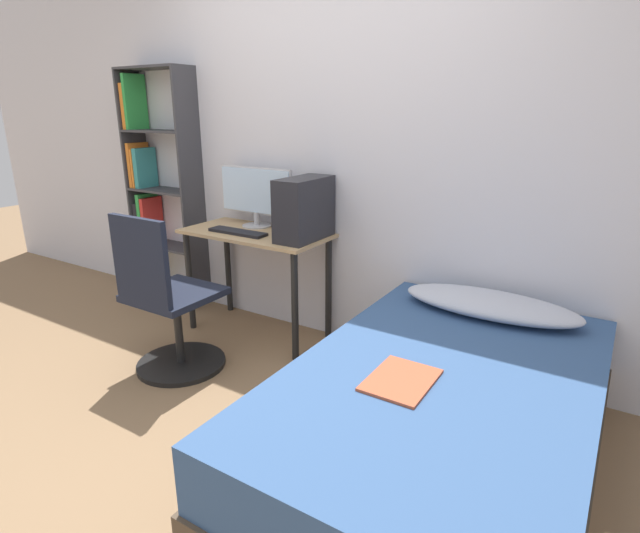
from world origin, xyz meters
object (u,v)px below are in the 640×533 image
object	(u,v)px
bed	(440,423)
monitor	(256,194)
keyboard	(238,232)
pc_tower	(304,209)
office_chair	(169,312)
bookshelf	(155,195)

from	to	relation	value
bed	monitor	bearing A→B (deg)	153.16
keyboard	pc_tower	size ratio (longest dim) A/B	1.01
office_chair	pc_tower	xyz separation A→B (m)	(0.49, 0.73, 0.55)
bookshelf	monitor	distance (m)	1.05
bed	keyboard	size ratio (longest dim) A/B	4.48
bookshelf	bed	distance (m)	2.92
bed	monitor	size ratio (longest dim) A/B	3.17
office_chair	pc_tower	bearing A→B (deg)	56.18
bookshelf	keyboard	xyz separation A→B (m)	(1.07, -0.23, -0.12)
bed	monitor	distance (m)	2.01
bookshelf	pc_tower	size ratio (longest dim) A/B	4.32
keyboard	pc_tower	world-z (taller)	pc_tower
bookshelf	office_chair	bearing A→B (deg)	-38.98
office_chair	keyboard	xyz separation A→B (m)	(0.03, 0.61, 0.37)
office_chair	monitor	bearing A→B (deg)	89.91
bookshelf	pc_tower	xyz separation A→B (m)	(1.53, -0.11, 0.06)
office_chair	pc_tower	distance (m)	1.04
office_chair	monitor	size ratio (longest dim) A/B	1.62
bed	pc_tower	world-z (taller)	pc_tower
keyboard	bookshelf	bearing A→B (deg)	167.69
bookshelf	monitor	bearing A→B (deg)	0.08
bookshelf	office_chair	world-z (taller)	bookshelf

